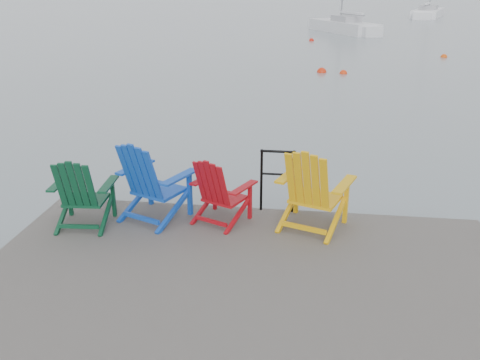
# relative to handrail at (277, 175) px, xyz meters

# --- Properties ---
(ground) EXTENTS (400.00, 400.00, 0.00)m
(ground) POSITION_rel_handrail_xyz_m (-0.25, -2.45, -1.04)
(ground) COLOR slate
(ground) RESTS_ON ground
(dock) EXTENTS (6.00, 5.00, 1.40)m
(dock) POSITION_rel_handrail_xyz_m (-0.25, -2.45, -0.69)
(dock) COLOR #282623
(dock) RESTS_ON ground
(handrail) EXTENTS (0.48, 0.04, 0.90)m
(handrail) POSITION_rel_handrail_xyz_m (0.00, 0.00, 0.00)
(handrail) COLOR black
(handrail) RESTS_ON dock
(chair_green) EXTENTS (0.82, 0.77, 0.98)m
(chair_green) POSITION_rel_handrail_xyz_m (-2.49, -0.82, -0.05)
(chair_green) COLOR #0A3B23
(chair_green) RESTS_ON dock
(chair_blue) EXTENTS (1.09, 1.04, 1.12)m
(chair_blue) POSITION_rel_handrail_xyz_m (-1.65, -0.49, 0.02)
(chair_blue) COLOR #1040AA
(chair_blue) RESTS_ON dock
(chair_red) EXTENTS (0.90, 0.86, 0.92)m
(chair_red) POSITION_rel_handrail_xyz_m (-0.73, -0.46, -0.08)
(chair_red) COLOR #9A0B13
(chair_red) RESTS_ON dock
(chair_yellow) EXTENTS (1.07, 1.02, 1.12)m
(chair_yellow) POSITION_rel_handrail_xyz_m (0.48, -0.49, 0.02)
(chair_yellow) COLOR #DEA00C
(chair_yellow) RESTS_ON dock
(sailboat_near) EXTENTS (5.20, 7.73, 10.66)m
(sailboat_near) POSITION_rel_handrail_xyz_m (2.84, 34.44, -0.69)
(sailboat_near) COLOR silver
(sailboat_near) RESTS_ON ground
(sailboat_mid) EXTENTS (5.44, 10.21, 13.46)m
(sailboat_mid) POSITION_rel_handrail_xyz_m (13.28, 54.99, -0.69)
(sailboat_mid) COLOR white
(sailboat_mid) RESTS_ON ground
(buoy_a) EXTENTS (0.40, 0.40, 0.40)m
(buoy_a) POSITION_rel_handrail_xyz_m (0.92, 15.29, -1.04)
(buoy_a) COLOR red
(buoy_a) RESTS_ON ground
(buoy_b) EXTENTS (0.32, 0.32, 0.32)m
(buoy_b) POSITION_rel_handrail_xyz_m (1.81, 15.06, -1.04)
(buoy_b) COLOR red
(buoy_b) RESTS_ON ground
(buoy_c) EXTENTS (0.33, 0.33, 0.33)m
(buoy_c) POSITION_rel_handrail_xyz_m (7.15, 20.79, -1.04)
(buoy_c) COLOR #D94A0C
(buoy_c) RESTS_ON ground
(buoy_d) EXTENTS (0.33, 0.33, 0.33)m
(buoy_d) POSITION_rel_handrail_xyz_m (0.47, 27.87, -1.04)
(buoy_d) COLOR red
(buoy_d) RESTS_ON ground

